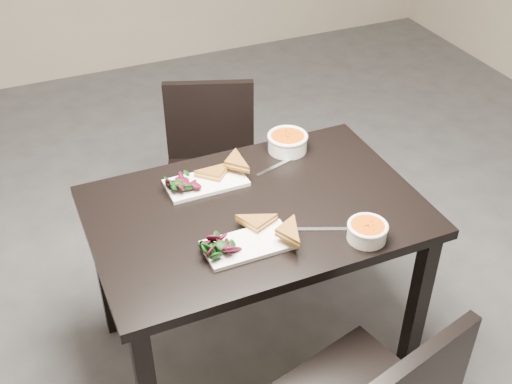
% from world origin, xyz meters
% --- Properties ---
extents(ground, '(5.00, 5.00, 0.00)m').
position_xyz_m(ground, '(0.00, 0.00, 0.00)').
color(ground, '#47474C').
rests_on(ground, ground).
extents(table, '(1.20, 0.80, 0.75)m').
position_xyz_m(table, '(-0.29, -0.45, 0.65)').
color(table, black).
rests_on(table, ground).
extents(chair_far, '(0.54, 0.54, 0.85)m').
position_xyz_m(chair_far, '(-0.21, 0.28, 0.48)').
color(chair_far, black).
rests_on(chair_far, ground).
extents(plate_near, '(0.30, 0.15, 0.02)m').
position_xyz_m(plate_near, '(-0.40, -0.63, 0.76)').
color(plate_near, white).
rests_on(plate_near, table).
extents(sandwich_near, '(0.18, 0.16, 0.05)m').
position_xyz_m(sandwich_near, '(-0.33, -0.62, 0.79)').
color(sandwich_near, '#A36022').
rests_on(sandwich_near, plate_near).
extents(salad_near, '(0.09, 0.09, 0.04)m').
position_xyz_m(salad_near, '(-0.50, -0.63, 0.79)').
color(salad_near, black).
rests_on(salad_near, plate_near).
extents(soup_bowl_near, '(0.14, 0.14, 0.06)m').
position_xyz_m(soup_bowl_near, '(-0.01, -0.76, 0.79)').
color(soup_bowl_near, white).
rests_on(soup_bowl_near, table).
extents(cutlery_near, '(0.17, 0.09, 0.00)m').
position_xyz_m(cutlery_near, '(-0.13, -0.65, 0.75)').
color(cutlery_near, silver).
rests_on(cutlery_near, table).
extents(plate_far, '(0.31, 0.15, 0.02)m').
position_xyz_m(plate_far, '(-0.41, -0.24, 0.76)').
color(plate_far, white).
rests_on(plate_far, table).
extents(sandwich_far, '(0.19, 0.19, 0.05)m').
position_xyz_m(sandwich_far, '(-0.34, -0.25, 0.79)').
color(sandwich_far, '#A36022').
rests_on(sandwich_far, plate_far).
extents(salad_far, '(0.10, 0.09, 0.04)m').
position_xyz_m(salad_far, '(-0.51, -0.24, 0.79)').
color(salad_far, black).
rests_on(salad_far, plate_far).
extents(soup_bowl_far, '(0.17, 0.17, 0.07)m').
position_xyz_m(soup_bowl_far, '(-0.02, -0.14, 0.79)').
color(soup_bowl_far, white).
rests_on(soup_bowl_far, table).
extents(cutlery_far, '(0.18, 0.07, 0.00)m').
position_xyz_m(cutlery_far, '(-0.12, -0.24, 0.75)').
color(cutlery_far, silver).
rests_on(cutlery_far, table).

